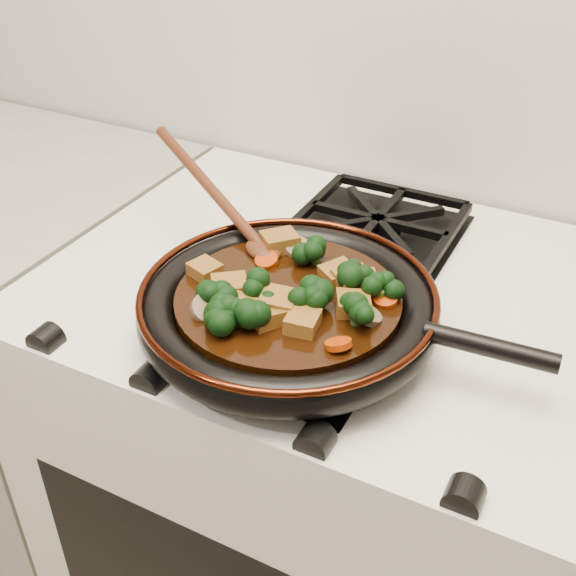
% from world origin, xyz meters
% --- Properties ---
extents(stove, '(0.76, 0.60, 0.90)m').
position_xyz_m(stove, '(0.00, 1.69, 0.45)').
color(stove, silver).
rests_on(stove, ground).
extents(burner_grate_front, '(0.23, 0.23, 0.03)m').
position_xyz_m(burner_grate_front, '(0.00, 1.55, 0.91)').
color(burner_grate_front, black).
rests_on(burner_grate_front, stove).
extents(burner_grate_back, '(0.23, 0.23, 0.03)m').
position_xyz_m(burner_grate_back, '(0.00, 1.83, 0.91)').
color(burner_grate_back, black).
rests_on(burner_grate_back, stove).
extents(skillet, '(0.48, 0.35, 0.05)m').
position_xyz_m(skillet, '(-0.00, 1.55, 0.94)').
color(skillet, black).
rests_on(skillet, burner_grate_front).
extents(braising_sauce, '(0.26, 0.26, 0.02)m').
position_xyz_m(braising_sauce, '(-0.00, 1.55, 0.95)').
color(braising_sauce, black).
rests_on(braising_sauce, skillet).
extents(tofu_cube_0, '(0.04, 0.04, 0.02)m').
position_xyz_m(tofu_cube_0, '(-0.11, 1.55, 0.97)').
color(tofu_cube_0, brown).
rests_on(tofu_cube_0, braising_sauce).
extents(tofu_cube_1, '(0.06, 0.06, 0.03)m').
position_xyz_m(tofu_cube_1, '(-0.06, 1.64, 0.97)').
color(tofu_cube_1, brown).
rests_on(tofu_cube_1, braising_sauce).
extents(tofu_cube_2, '(0.05, 0.05, 0.02)m').
position_xyz_m(tofu_cube_2, '(0.07, 1.56, 0.97)').
color(tofu_cube_2, brown).
rests_on(tofu_cube_2, braising_sauce).
extents(tofu_cube_3, '(0.05, 0.05, 0.03)m').
position_xyz_m(tofu_cube_3, '(-0.00, 1.50, 0.97)').
color(tofu_cube_3, brown).
rests_on(tofu_cube_3, braising_sauce).
extents(tofu_cube_4, '(0.04, 0.04, 0.03)m').
position_xyz_m(tofu_cube_4, '(-0.04, 1.50, 0.97)').
color(tofu_cube_4, brown).
rests_on(tofu_cube_4, braising_sauce).
extents(tofu_cube_5, '(0.05, 0.05, 0.02)m').
position_xyz_m(tofu_cube_5, '(0.03, 1.61, 0.97)').
color(tofu_cube_5, brown).
rests_on(tofu_cube_5, braising_sauce).
extents(tofu_cube_6, '(0.06, 0.06, 0.03)m').
position_xyz_m(tofu_cube_6, '(0.05, 1.60, 0.97)').
color(tofu_cube_6, brown).
rests_on(tofu_cube_6, braising_sauce).
extents(tofu_cube_7, '(0.05, 0.05, 0.03)m').
position_xyz_m(tofu_cube_7, '(-0.00, 1.52, 0.97)').
color(tofu_cube_7, brown).
rests_on(tofu_cube_7, braising_sauce).
extents(tofu_cube_8, '(0.04, 0.04, 0.02)m').
position_xyz_m(tofu_cube_8, '(0.04, 1.51, 0.97)').
color(tofu_cube_8, brown).
rests_on(tofu_cube_8, braising_sauce).
extents(tofu_cube_9, '(0.06, 0.05, 0.03)m').
position_xyz_m(tofu_cube_9, '(0.06, 1.61, 0.97)').
color(tofu_cube_9, brown).
rests_on(tofu_cube_9, braising_sauce).
extents(tofu_cube_10, '(0.06, 0.06, 0.02)m').
position_xyz_m(tofu_cube_10, '(-0.07, 1.53, 0.97)').
color(tofu_cube_10, brown).
rests_on(tofu_cube_10, braising_sauce).
extents(broccoli_floret_0, '(0.06, 0.06, 0.06)m').
position_xyz_m(broccoli_floret_0, '(-0.01, 1.63, 0.97)').
color(broccoli_floret_0, black).
rests_on(broccoli_floret_0, braising_sauce).
extents(broccoli_floret_1, '(0.08, 0.09, 0.07)m').
position_xyz_m(broccoli_floret_1, '(-0.04, 1.47, 0.97)').
color(broccoli_floret_1, black).
rests_on(broccoli_floret_1, braising_sauce).
extents(broccoli_floret_2, '(0.08, 0.08, 0.06)m').
position_xyz_m(broccoli_floret_2, '(-0.04, 1.48, 0.97)').
color(broccoli_floret_2, black).
rests_on(broccoli_floret_2, braising_sauce).
extents(broccoli_floret_3, '(0.06, 0.07, 0.07)m').
position_xyz_m(broccoli_floret_3, '(-0.02, 1.53, 0.97)').
color(broccoli_floret_3, black).
rests_on(broccoli_floret_3, braising_sauce).
extents(broccoli_floret_4, '(0.09, 0.09, 0.07)m').
position_xyz_m(broccoli_floret_4, '(-0.07, 1.50, 0.97)').
color(broccoli_floret_4, black).
rests_on(broccoli_floret_4, braising_sauce).
extents(broccoli_floret_5, '(0.08, 0.08, 0.06)m').
position_xyz_m(broccoli_floret_5, '(0.09, 1.54, 0.97)').
color(broccoli_floret_5, black).
rests_on(broccoli_floret_5, braising_sauce).
extents(broccoli_floret_6, '(0.08, 0.08, 0.07)m').
position_xyz_m(broccoli_floret_6, '(0.09, 1.59, 0.97)').
color(broccoli_floret_6, black).
rests_on(broccoli_floret_6, braising_sauce).
extents(broccoli_floret_7, '(0.08, 0.08, 0.07)m').
position_xyz_m(broccoli_floret_7, '(0.06, 1.60, 0.97)').
color(broccoli_floret_7, black).
rests_on(broccoli_floret_7, braising_sauce).
extents(broccoli_floret_8, '(0.09, 0.08, 0.07)m').
position_xyz_m(broccoli_floret_8, '(0.03, 1.54, 0.97)').
color(broccoli_floret_8, black).
rests_on(broccoli_floret_8, braising_sauce).
extents(broccoli_floret_9, '(0.09, 0.09, 0.08)m').
position_xyz_m(broccoli_floret_9, '(-0.00, 1.49, 0.97)').
color(broccoli_floret_9, black).
rests_on(broccoli_floret_9, braising_sauce).
extents(carrot_coin_0, '(0.03, 0.03, 0.02)m').
position_xyz_m(carrot_coin_0, '(0.09, 1.49, 0.96)').
color(carrot_coin_0, '#A22D04').
rests_on(carrot_coin_0, braising_sauce).
extents(carrot_coin_1, '(0.03, 0.03, 0.02)m').
position_xyz_m(carrot_coin_1, '(0.07, 1.59, 0.96)').
color(carrot_coin_1, '#A22D04').
rests_on(carrot_coin_1, braising_sauce).
extents(carrot_coin_2, '(0.03, 0.03, 0.01)m').
position_xyz_m(carrot_coin_2, '(0.10, 1.59, 0.96)').
color(carrot_coin_2, '#A22D04').
rests_on(carrot_coin_2, braising_sauce).
extents(carrot_coin_3, '(0.03, 0.03, 0.02)m').
position_xyz_m(carrot_coin_3, '(-0.06, 1.60, 0.96)').
color(carrot_coin_3, '#A22D04').
rests_on(carrot_coin_3, braising_sauce).
extents(mushroom_slice_0, '(0.05, 0.05, 0.02)m').
position_xyz_m(mushroom_slice_0, '(0.09, 1.55, 0.97)').
color(mushroom_slice_0, brown).
rests_on(mushroom_slice_0, braising_sauce).
extents(mushroom_slice_1, '(0.05, 0.05, 0.02)m').
position_xyz_m(mushroom_slice_1, '(-0.04, 1.64, 0.97)').
color(mushroom_slice_1, brown).
rests_on(mushroom_slice_1, braising_sauce).
extents(mushroom_slice_2, '(0.04, 0.05, 0.03)m').
position_xyz_m(mushroom_slice_2, '(-0.07, 1.48, 0.97)').
color(mushroom_slice_2, brown).
rests_on(mushroom_slice_2, braising_sauce).
extents(wooden_spoon, '(0.17, 0.11, 0.28)m').
position_xyz_m(wooden_spoon, '(-0.15, 1.66, 0.98)').
color(wooden_spoon, '#4A210F').
rests_on(wooden_spoon, braising_sauce).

